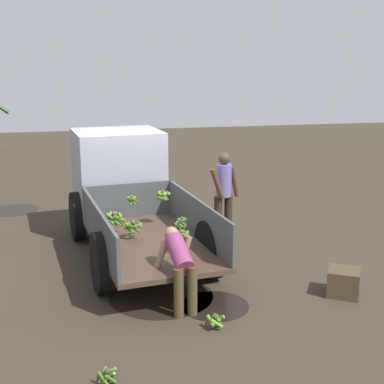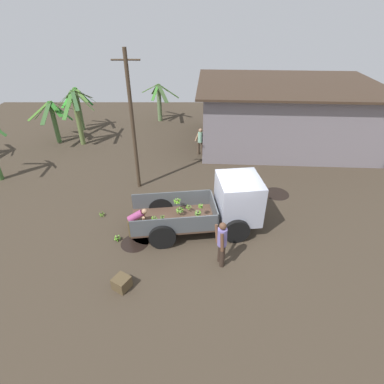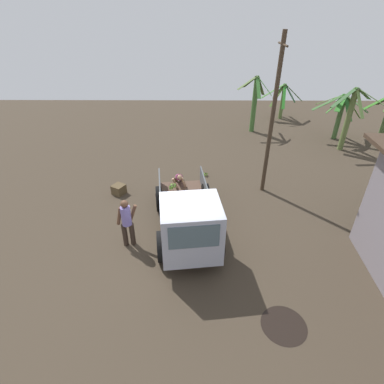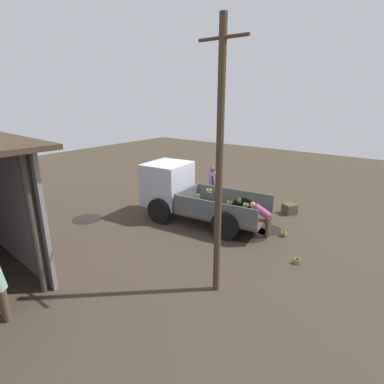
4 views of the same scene
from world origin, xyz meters
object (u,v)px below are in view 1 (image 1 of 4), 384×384
banana_bunch_on_ground_1 (108,375)px  person_foreground_visitor (224,190)px  banana_bunch_on_ground_0 (215,320)px  wooden_crate_0 (343,282)px  cargo_truck (124,185)px  person_worker_loading (180,264)px

banana_bunch_on_ground_1 → person_foreground_visitor: bearing=-29.6°
person_foreground_visitor → banana_bunch_on_ground_0: (-3.78, 1.18, -0.85)m
banana_bunch_on_ground_0 → wooden_crate_0: bearing=-74.4°
cargo_truck → wooden_crate_0: cargo_truck is taller
banana_bunch_on_ground_0 → person_foreground_visitor: bearing=-17.3°
person_worker_loading → banana_bunch_on_ground_1: person_worker_loading is taller
banana_bunch_on_ground_0 → wooden_crate_0: 2.30m
person_foreground_visitor → wooden_crate_0: (-3.16, -1.03, -0.76)m
banana_bunch_on_ground_0 → wooden_crate_0: wooden_crate_0 is taller
person_foreground_visitor → person_worker_loading: size_ratio=1.52×
banana_bunch_on_ground_1 → banana_bunch_on_ground_0: bearing=-57.4°
person_foreground_visitor → banana_bunch_on_ground_1: size_ratio=7.11×
person_foreground_visitor → person_worker_loading: 3.46m
wooden_crate_0 → person_foreground_visitor: bearing=18.1°
banana_bunch_on_ground_0 → banana_bunch_on_ground_1: (-0.97, 1.51, -0.01)m
person_worker_loading → banana_bunch_on_ground_0: person_worker_loading is taller
banana_bunch_on_ground_0 → banana_bunch_on_ground_1: size_ratio=1.08×
cargo_truck → wooden_crate_0: size_ratio=10.63×
wooden_crate_0 → person_worker_loading: bearing=88.4°
person_foreground_visitor → banana_bunch_on_ground_0: 4.05m
cargo_truck → banana_bunch_on_ground_1: size_ratio=20.35×
person_worker_loading → wooden_crate_0: size_ratio=2.45×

